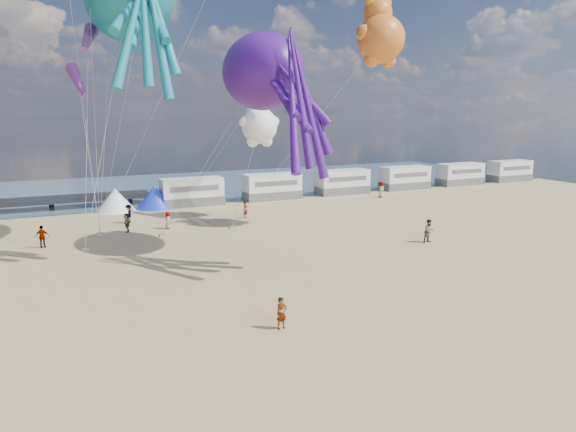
% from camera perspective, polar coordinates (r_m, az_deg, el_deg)
% --- Properties ---
extents(ground, '(120.00, 120.00, 0.00)m').
position_cam_1_polar(ground, '(19.26, 2.90, -20.09)').
color(ground, tan).
rests_on(ground, ground).
extents(water, '(120.00, 120.00, 0.00)m').
position_cam_1_polar(water, '(70.62, -18.36, 2.77)').
color(water, '#3A596F').
rests_on(water, ground).
extents(motorhome_0, '(6.60, 2.50, 3.00)m').
position_cam_1_polar(motorhome_0, '(56.82, -10.62, 2.66)').
color(motorhome_0, silver).
rests_on(motorhome_0, ground).
extents(motorhome_1, '(6.60, 2.50, 3.00)m').
position_cam_1_polar(motorhome_1, '(59.83, -1.77, 3.30)').
color(motorhome_1, silver).
rests_on(motorhome_1, ground).
extents(motorhome_2, '(6.60, 2.50, 3.00)m').
position_cam_1_polar(motorhome_2, '(64.12, 6.08, 3.79)').
color(motorhome_2, silver).
rests_on(motorhome_2, ground).
extents(motorhome_3, '(6.60, 2.50, 3.00)m').
position_cam_1_polar(motorhome_3, '(69.44, 12.84, 4.16)').
color(motorhome_3, silver).
rests_on(motorhome_3, ground).
extents(motorhome_4, '(6.60, 2.50, 3.00)m').
position_cam_1_polar(motorhome_4, '(75.60, 18.58, 4.43)').
color(motorhome_4, silver).
rests_on(motorhome_4, ground).
extents(motorhome_5, '(6.60, 2.50, 3.00)m').
position_cam_1_polar(motorhome_5, '(82.39, 23.41, 4.63)').
color(motorhome_5, silver).
rests_on(motorhome_5, ground).
extents(tent_white, '(4.00, 4.00, 2.40)m').
position_cam_1_polar(tent_white, '(55.48, -18.64, 1.72)').
color(tent_white, white).
rests_on(tent_white, ground).
extents(tent_blue, '(4.00, 4.00, 2.40)m').
position_cam_1_polar(tent_blue, '(56.04, -14.58, 2.05)').
color(tent_blue, '#1933CC').
rests_on(tent_blue, ground).
extents(standing_person, '(0.62, 0.47, 1.56)m').
position_cam_1_polar(standing_person, '(24.55, -0.73, -10.75)').
color(standing_person, tan).
rests_on(standing_person, ground).
extents(beachgoer_0, '(0.72, 0.51, 1.87)m').
position_cam_1_polar(beachgoer_0, '(62.14, 10.33, 2.90)').
color(beachgoer_0, '#7F6659').
rests_on(beachgoer_0, ground).
extents(beachgoer_1, '(0.95, 0.66, 1.85)m').
position_cam_1_polar(beachgoer_1, '(41.54, 15.40, -1.62)').
color(beachgoer_1, '#7F6659').
rests_on(beachgoer_1, ground).
extents(beachgoer_2, '(0.82, 0.96, 1.71)m').
position_cam_1_polar(beachgoer_2, '(49.32, -17.28, 0.23)').
color(beachgoer_2, '#7F6659').
rests_on(beachgoer_2, ground).
extents(beachgoer_3, '(1.25, 0.93, 1.72)m').
position_cam_1_polar(beachgoer_3, '(42.73, -25.63, -2.08)').
color(beachgoer_3, '#7F6659').
rests_on(beachgoer_3, ground).
extents(beachgoer_4, '(0.58, 1.01, 1.63)m').
position_cam_1_polar(beachgoer_4, '(45.70, -17.46, -0.70)').
color(beachgoer_4, '#7F6659').
rests_on(beachgoer_4, ground).
extents(beachgoer_5, '(1.51, 1.22, 1.61)m').
position_cam_1_polar(beachgoer_5, '(49.41, -4.75, 0.68)').
color(beachgoer_5, '#7F6659').
rests_on(beachgoer_5, ground).
extents(beachgoer_6, '(0.53, 0.65, 1.53)m').
position_cam_1_polar(beachgoer_6, '(45.94, -13.20, -0.47)').
color(beachgoer_6, '#7F6659').
rests_on(beachgoer_6, ground).
extents(sandbag_a, '(0.50, 0.35, 0.22)m').
position_cam_1_polar(sandbag_a, '(40.94, -21.61, -3.39)').
color(sandbag_a, gray).
rests_on(sandbag_a, ground).
extents(sandbag_b, '(0.50, 0.35, 0.22)m').
position_cam_1_polar(sandbag_b, '(43.53, -13.76, -2.04)').
color(sandbag_b, gray).
rests_on(sandbag_b, ground).
extents(sandbag_c, '(0.50, 0.35, 0.22)m').
position_cam_1_polar(sandbag_c, '(45.12, -6.23, -1.30)').
color(sandbag_c, gray).
rests_on(sandbag_c, ground).
extents(sandbag_d, '(0.50, 0.35, 0.22)m').
position_cam_1_polar(sandbag_d, '(48.35, -12.63, -0.64)').
color(sandbag_d, gray).
rests_on(sandbag_d, ground).
extents(sandbag_e, '(0.50, 0.35, 0.22)m').
position_cam_1_polar(sandbag_e, '(45.37, -20.17, -1.88)').
color(sandbag_e, gray).
rests_on(sandbag_e, ground).
extents(kite_octopus_purple, '(8.14, 11.32, 11.90)m').
position_cam_1_polar(kite_octopus_purple, '(37.11, -2.85, 15.73)').
color(kite_octopus_purple, '#42117F').
extents(kite_panda, '(4.49, 4.28, 5.75)m').
position_cam_1_polar(kite_panda, '(48.62, -3.20, 9.98)').
color(kite_panda, white).
extents(kite_teddy_orange, '(5.90, 5.73, 6.66)m').
position_cam_1_polar(kite_teddy_orange, '(44.91, 10.28, 18.78)').
color(kite_teddy_orange, orange).
extents(windsock_left, '(2.27, 6.38, 6.28)m').
position_cam_1_polar(windsock_left, '(42.47, -21.31, 17.89)').
color(windsock_left, red).
extents(windsock_mid, '(2.69, 5.45, 5.41)m').
position_cam_1_polar(windsock_mid, '(47.80, -0.74, 16.95)').
color(windsock_mid, red).
extents(windsock_right, '(1.43, 4.34, 4.26)m').
position_cam_1_polar(windsock_right, '(39.05, -22.29, 13.67)').
color(windsock_right, red).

